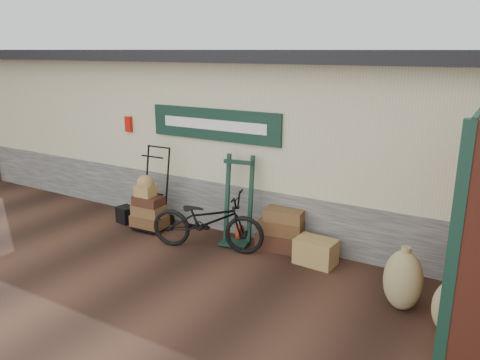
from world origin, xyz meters
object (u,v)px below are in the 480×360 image
Objects in this scene: porter_trolley at (154,187)px; black_trunk at (126,215)px; suitcase_stack at (282,228)px; wicker_hamper at (316,251)px; bicycle at (207,218)px; green_barrow at (238,200)px.

black_trunk is at bearing -171.78° from porter_trolley.
suitcase_stack is 1.29× the size of wicker_hamper.
black_trunk is (-3.10, -0.44, -0.20)m from suitcase_stack.
wicker_hamper is 1.82m from bicycle.
wicker_hamper is (3.17, 0.06, -0.57)m from porter_trolley.
bicycle is (1.42, -0.35, -0.21)m from porter_trolley.
suitcase_stack reaches higher than black_trunk.
porter_trolley reaches higher than bicycle.
porter_trolley is at bearing -172.41° from suitcase_stack.
wicker_hamper is 0.32× the size of bicycle.
porter_trolley reaches higher than wicker_hamper.
green_barrow is 1.90× the size of suitcase_stack.
black_trunk is (-0.64, -0.11, -0.61)m from porter_trolley.
black_trunk is at bearing 67.28° from bicycle.
wicker_hamper is 1.97× the size of black_trunk.
black_trunk is at bearing 176.14° from green_barrow.
green_barrow is 2.43m from black_trunk.
black_trunk is at bearing -177.38° from wicker_hamper.
green_barrow is at bearing -44.94° from bicycle.
suitcase_stack is 2.54× the size of black_trunk.
porter_trolley is 2.50× the size of wicker_hamper.
suitcase_stack is at bearing 8.13° from black_trunk.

